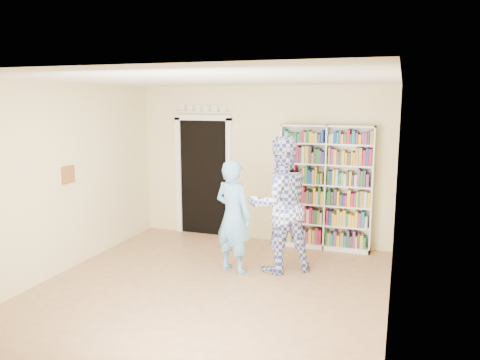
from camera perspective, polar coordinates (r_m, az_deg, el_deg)
The scene contains 11 objects.
floor at distance 6.26m, azimuth -4.10°, elevation -13.46°, with size 5.00×5.00×0.00m, color #926646.
ceiling at distance 5.76m, azimuth -4.44°, elevation 12.07°, with size 5.00×5.00×0.00m, color white.
wall_back at distance 8.18m, azimuth 2.67°, elevation 1.92°, with size 4.50×4.50×0.00m, color beige.
wall_left at distance 7.05m, azimuth -21.32°, elevation -0.02°, with size 5.00×5.00×0.00m, color beige.
wall_right at distance 5.40m, azimuth 18.29°, elevation -2.67°, with size 5.00×5.00×0.00m, color beige.
bookshelf at distance 7.84m, azimuth 10.44°, elevation -0.87°, with size 1.50×0.28×2.06m.
doorway at distance 8.56m, azimuth -4.46°, elevation 1.09°, with size 1.10×0.08×2.43m.
wall_art at distance 7.18m, azimuth -20.20°, elevation 0.62°, with size 0.03×0.25×0.25m, color brown.
man_blue at distance 6.71m, azimuth -0.84°, elevation -4.46°, with size 0.60×0.39×1.64m, color #66A8E3.
man_plaid at distance 6.73m, azimuth 4.90°, elevation -3.00°, with size 0.95×0.74×1.96m, color #3442A1.
paper_sheet at distance 6.48m, azimuth 5.05°, elevation -2.74°, with size 0.22×0.01×0.32m, color white.
Camera 1 is at (2.28, -5.28, 2.47)m, focal length 35.00 mm.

